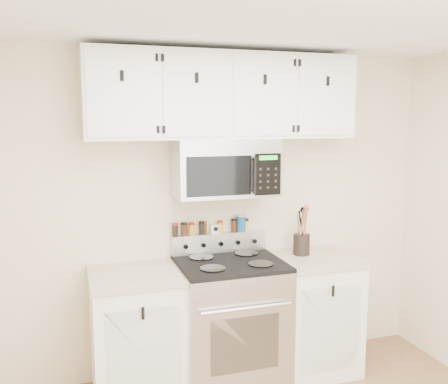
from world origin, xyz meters
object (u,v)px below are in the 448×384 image
(microwave, at_px, (225,167))
(utensil_crock, at_px, (302,243))
(range, at_px, (230,321))
(salt_canister, at_px, (241,223))

(microwave, height_order, utensil_crock, microwave)
(range, distance_m, microwave, 1.15)
(utensil_crock, distance_m, salt_canister, 0.50)
(salt_canister, bearing_deg, utensil_crock, -21.80)
(range, bearing_deg, microwave, 89.77)
(salt_canister, bearing_deg, microwave, -139.72)
(microwave, height_order, salt_canister, microwave)
(utensil_crock, bearing_deg, salt_canister, 158.20)
(microwave, xyz_separation_m, utensil_crock, (0.63, -0.02, -0.61))
(microwave, relative_size, salt_canister, 5.80)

